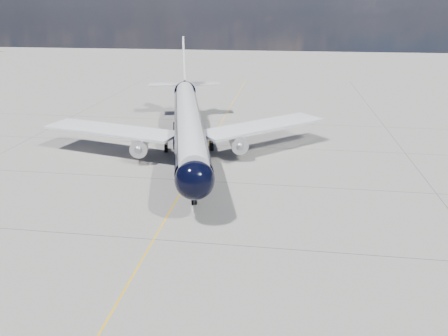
{
  "coord_description": "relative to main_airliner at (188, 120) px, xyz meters",
  "views": [
    {
      "loc": [
        11.72,
        -25.13,
        21.01
      ],
      "look_at": [
        5.42,
        19.53,
        4.0
      ],
      "focal_mm": 35.0,
      "sensor_mm": 36.0,
      "label": 1
    }
  ],
  "objects": [
    {
      "name": "ground",
      "position": [
        2.42,
        -6.77,
        -4.74
      ],
      "size": [
        320.0,
        320.0,
        0.0
      ],
      "primitive_type": "plane",
      "color": "gray",
      "rests_on": "ground"
    },
    {
      "name": "taxiway_centerline",
      "position": [
        2.42,
        -11.77,
        -4.74
      ],
      "size": [
        0.16,
        160.0,
        0.01
      ],
      "primitive_type": "cube",
      "color": "#E6A40C",
      "rests_on": "ground"
    },
    {
      "name": "main_airliner",
      "position": [
        0.0,
        0.0,
        0.0
      ],
      "size": [
        42.19,
        52.19,
        15.28
      ],
      "rotation": [
        0.0,
        0.0,
        0.25
      ],
      "color": "black",
      "rests_on": "ground"
    }
  ]
}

